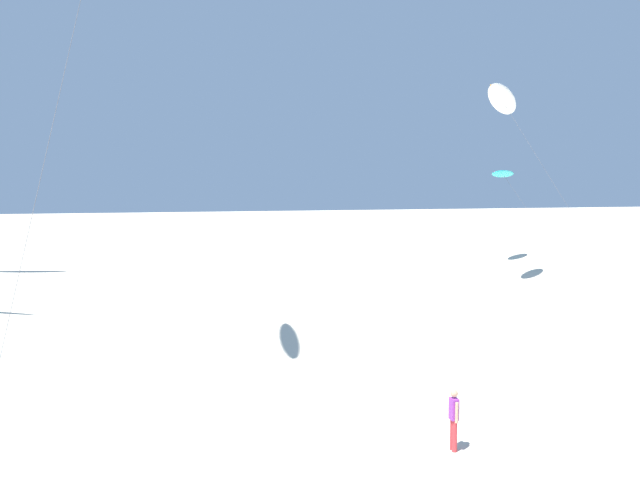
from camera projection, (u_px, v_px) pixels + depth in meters
flying_kite_1 at (503, 100)px, 52.59m from camera, size 6.60×12.11×13.88m
flying_kite_4 at (503, 174)px, 66.74m from camera, size 6.22×6.95×8.05m
person_mid_field at (454, 417)px, 20.99m from camera, size 0.21×0.51×1.71m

